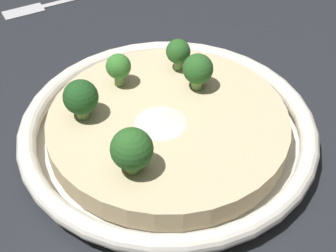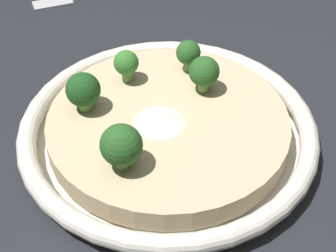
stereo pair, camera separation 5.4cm
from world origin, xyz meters
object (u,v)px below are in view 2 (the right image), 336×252
broccoli_back (188,53)px  broccoli_back_left (204,72)px  broccoli_left (126,64)px  broccoli_front_left (83,91)px  broccoli_front_right (121,146)px  risotto_bowl (168,129)px

broccoli_back → broccoli_back_left: broccoli_back_left is taller
broccoli_left → broccoli_front_left: size_ratio=0.88×
broccoli_left → broccoli_back_left: 0.09m
broccoli_front_right → broccoli_back_left: size_ratio=1.13×
risotto_bowl → broccoli_front_right: size_ratio=6.63×
broccoli_left → broccoli_front_left: broccoli_front_left is taller
risotto_bowl → broccoli_back: (-0.04, 0.07, 0.04)m
broccoli_front_right → broccoli_left: broccoli_front_right is taller
broccoli_back → broccoli_front_right: bearing=-66.4°
broccoli_front_right → broccoli_front_left: 0.09m
broccoli_back → broccoli_front_left: broccoli_front_left is taller
broccoli_front_right → broccoli_front_left: broccoli_front_right is taller
broccoli_front_right → broccoli_front_left: bearing=165.0°
broccoli_back_left → broccoli_front_left: (-0.06, -0.11, 0.00)m
broccoli_back → broccoli_back_left: bearing=-20.7°
broccoli_left → broccoli_back: bearing=63.2°
broccoli_front_right → broccoli_back: broccoli_front_right is taller
broccoli_front_right → broccoli_back_left: (-0.03, 0.14, -0.00)m
broccoli_left → broccoli_back_left: broccoli_back_left is taller
broccoli_back_left → risotto_bowl: bearing=-83.9°
broccoli_front_right → broccoli_back: size_ratio=1.25×
broccoli_left → risotto_bowl: bearing=-7.0°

